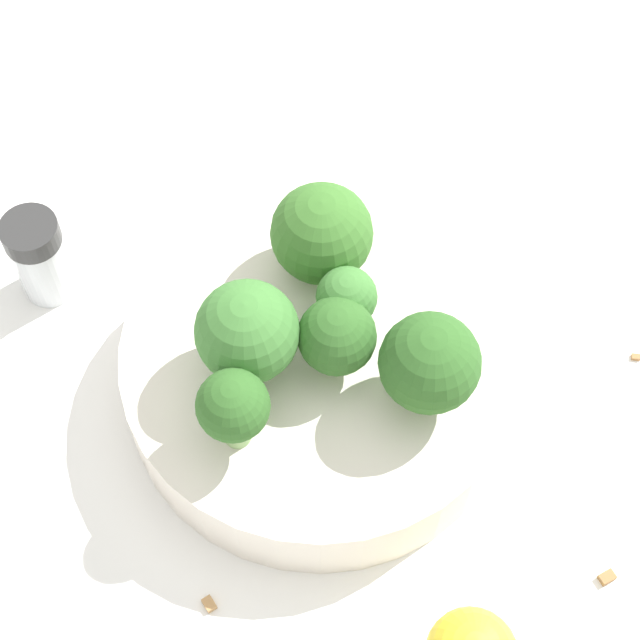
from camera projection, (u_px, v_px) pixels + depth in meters
ground_plane at (320, 389)px, 0.62m from camera, size 3.00×3.00×0.00m
bowl at (320, 370)px, 0.60m from camera, size 0.22×0.22×0.05m
broccoli_floret_0 at (336, 338)px, 0.55m from camera, size 0.04×0.04×0.05m
broccoli_floret_1 at (429, 364)px, 0.54m from camera, size 0.05×0.05×0.06m
broccoli_floret_2 at (322, 234)px, 0.58m from camera, size 0.06×0.06×0.06m
broccoli_floret_3 at (344, 297)px, 0.56m from camera, size 0.03×0.03×0.05m
broccoli_floret_4 at (233, 408)px, 0.52m from camera, size 0.04×0.04×0.06m
broccoli_floret_5 at (247, 333)px, 0.54m from camera, size 0.05×0.05×0.06m
pepper_shaker at (40, 257)px, 0.63m from camera, size 0.03×0.03×0.06m
almond_crumb_0 at (608, 576)px, 0.56m from camera, size 0.01×0.01×0.01m
almond_crumb_1 at (209, 603)px, 0.55m from camera, size 0.01×0.01×0.01m
almond_crumb_2 at (636, 356)px, 0.63m from camera, size 0.01×0.01×0.01m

